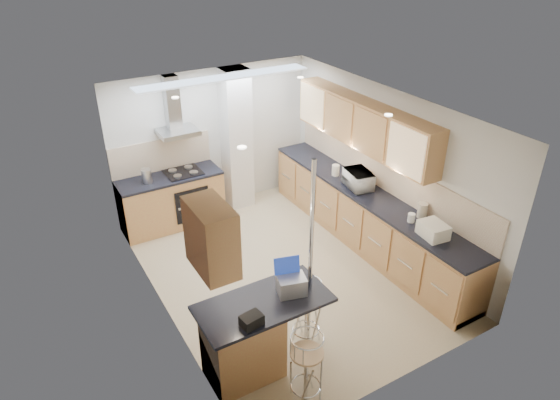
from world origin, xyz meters
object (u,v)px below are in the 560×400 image
bar_stool_near (306,369)px  bread_bin (433,230)px  microwave (359,179)px  bar_stool_end (307,313)px  laptop (292,285)px

bar_stool_near → bread_bin: bread_bin is taller
microwave → bar_stool_end: microwave is taller
microwave → bar_stool_end: 2.62m
microwave → bar_stool_near: size_ratio=0.54×
laptop → bar_stool_near: laptop is taller
microwave → bar_stool_end: size_ratio=0.54×
microwave → bar_stool_near: bearing=143.1°
microwave → bar_stool_end: bearing=138.7°
bar_stool_end → bread_bin: (1.95, -0.02, 0.55)m
laptop → bar_stool_end: 0.65m
bar_stool_end → laptop: bearing=146.0°
bar_stool_near → laptop: bearing=64.0°
microwave → laptop: 2.81m
bar_stool_near → bread_bin: (2.42, 0.69, 0.56)m
bar_stool_near → bar_stool_end: bar_stool_end is taller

